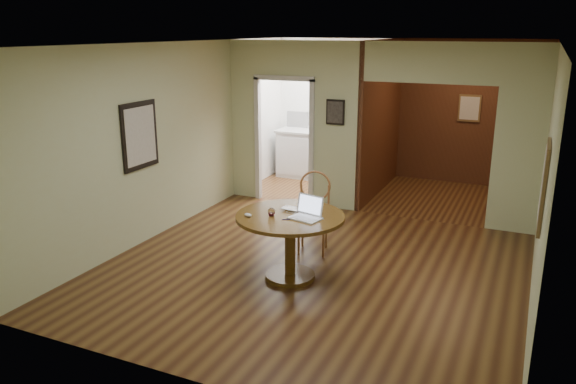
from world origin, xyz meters
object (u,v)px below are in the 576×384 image
at_px(dining_table, 290,232).
at_px(chair, 314,207).
at_px(open_laptop, 308,212).
at_px(closed_laptop, 294,211).

relative_size(dining_table, chair, 1.18).
height_order(dining_table, open_laptop, open_laptop).
bearing_deg(dining_table, chair, 94.85).
bearing_deg(chair, dining_table, -98.99).
bearing_deg(chair, open_laptop, -86.36).
distance_m(dining_table, closed_laptop, 0.25).
bearing_deg(closed_laptop, chair, 99.84).
distance_m(chair, closed_laptop, 0.86).
bearing_deg(open_laptop, dining_table, -165.14).
bearing_deg(open_laptop, chair, 121.00).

